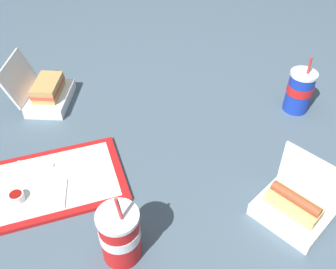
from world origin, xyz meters
name	(u,v)px	position (x,y,z in m)	size (l,w,h in m)	color
ground_plane	(156,146)	(0.00, 0.00, 0.00)	(3.20, 3.20, 0.00)	#4C6070
food_tray	(57,182)	(-0.29, -0.13, 0.01)	(0.42, 0.34, 0.01)	red
ketchup_cup	(16,197)	(-0.38, -0.19, 0.03)	(0.04, 0.04, 0.02)	white
napkin_stack	(47,195)	(-0.31, -0.18, 0.02)	(0.10, 0.10, 0.00)	white
plastic_fork	(36,164)	(-0.36, -0.06, 0.02)	(0.11, 0.01, 0.01)	white
clamshell_hotdog_back	(294,206)	(0.33, -0.30, 0.04)	(0.22, 0.22, 0.17)	white
clamshell_sandwich_right	(46,93)	(-0.37, 0.26, 0.04)	(0.21, 0.22, 0.16)	white
soda_cup_back	(120,235)	(-0.11, -0.36, 0.08)	(0.10, 0.10, 0.21)	red
soda_cup_corner	(300,91)	(0.50, 0.14, 0.08)	(0.09, 0.09, 0.21)	#1938B7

